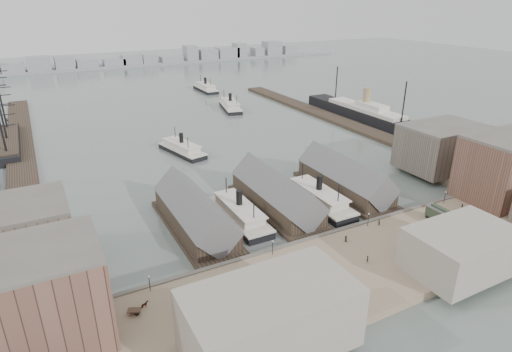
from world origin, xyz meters
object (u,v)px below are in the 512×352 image
tram (444,218)px  horse_cart_center (316,282)px  horse_cart_left (141,307)px  horse_cart_right (434,243)px  ocean_steamer (365,114)px  ferry_docked_west (239,213)px

tram → horse_cart_center: tram is taller
horse_cart_left → horse_cart_right: bearing=-74.9°
ocean_steamer → tram: (-57.94, -98.25, 0.30)m
horse_cart_left → ocean_steamer: bearing=-32.4°
horse_cart_left → horse_cart_center: size_ratio=0.97×
ferry_docked_west → ocean_steamer: ocean_steamer is taller
horse_cart_left → horse_cart_right: (70.72, -10.59, 0.02)m
ocean_steamer → ferry_docked_west: bearing=-147.5°
horse_cart_right → horse_cart_left: bearing=70.2°
ocean_steamer → horse_cart_center: size_ratio=17.62×
horse_cart_center → ocean_steamer: bearing=-53.7°
ocean_steamer → horse_cart_center: bearing=-135.1°
ferry_docked_west → horse_cart_left: 44.70m
tram → horse_cart_left: size_ratio=2.32×
ocean_steamer → horse_cart_right: 125.95m
ocean_steamer → tram: ocean_steamer is taller
ferry_docked_west → horse_cart_right: (35.61, -38.25, 0.44)m
ferry_docked_west → ocean_steamer: bearing=32.5°
tram → ferry_docked_west: bearing=146.3°
horse_cart_left → tram: bearing=-69.0°
tram → horse_cart_center: 47.12m
horse_cart_center → horse_cart_right: (35.28, -0.85, 0.02)m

